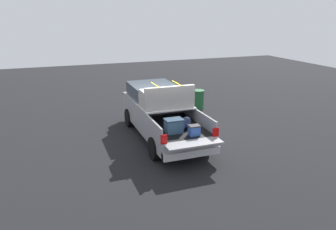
% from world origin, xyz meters
% --- Properties ---
extents(ground_plane, '(40.00, 40.00, 0.00)m').
position_xyz_m(ground_plane, '(0.00, 0.00, 0.00)').
color(ground_plane, black).
extents(pickup_truck, '(6.05, 2.06, 2.23)m').
position_xyz_m(pickup_truck, '(0.36, 0.00, 0.96)').
color(pickup_truck, gray).
rests_on(pickup_truck, ground_plane).
extents(trash_can, '(0.60, 0.60, 0.98)m').
position_xyz_m(trash_can, '(3.06, -2.98, 0.50)').
color(trash_can, '#1E592D').
rests_on(trash_can, ground_plane).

